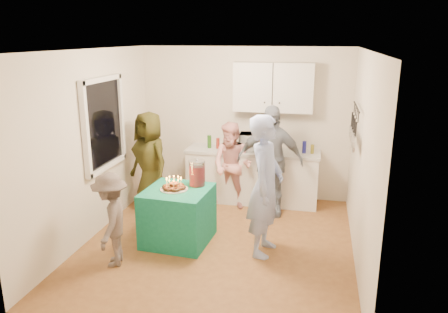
% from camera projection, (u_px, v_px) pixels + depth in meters
% --- Properties ---
extents(floor, '(4.00, 4.00, 0.00)m').
position_uv_depth(floor, '(219.00, 243.00, 6.03)').
color(floor, brown).
rests_on(floor, ground).
extents(ceiling, '(4.00, 4.00, 0.00)m').
position_uv_depth(ceiling, '(218.00, 50.00, 5.33)').
color(ceiling, white).
rests_on(ceiling, floor).
extents(back_wall, '(3.60, 3.60, 0.00)m').
position_uv_depth(back_wall, '(244.00, 123.00, 7.56)').
color(back_wall, silver).
rests_on(back_wall, floor).
extents(left_wall, '(4.00, 4.00, 0.00)m').
position_uv_depth(left_wall, '(92.00, 145.00, 6.05)').
color(left_wall, silver).
rests_on(left_wall, floor).
extents(right_wall, '(4.00, 4.00, 0.00)m').
position_uv_depth(right_wall, '(362.00, 161.00, 5.31)').
color(right_wall, silver).
rests_on(right_wall, floor).
extents(window_night, '(0.04, 1.00, 1.20)m').
position_uv_depth(window_night, '(103.00, 124.00, 6.26)').
color(window_night, black).
rests_on(window_night, left_wall).
extents(counter, '(2.20, 0.58, 0.86)m').
position_uv_depth(counter, '(252.00, 177.00, 7.47)').
color(counter, white).
rests_on(counter, floor).
extents(countertop, '(2.24, 0.62, 0.05)m').
position_uv_depth(countertop, '(253.00, 151.00, 7.35)').
color(countertop, beige).
rests_on(countertop, counter).
extents(upper_cabinet, '(1.30, 0.30, 0.80)m').
position_uv_depth(upper_cabinet, '(273.00, 87.00, 7.14)').
color(upper_cabinet, white).
rests_on(upper_cabinet, back_wall).
extents(pot_rack, '(0.12, 1.00, 0.60)m').
position_uv_depth(pot_rack, '(354.00, 125.00, 5.90)').
color(pot_rack, black).
rests_on(pot_rack, right_wall).
extents(microwave, '(0.54, 0.39, 0.28)m').
position_uv_depth(microwave, '(255.00, 142.00, 7.30)').
color(microwave, white).
rests_on(microwave, countertop).
extents(party_table, '(0.91, 0.91, 0.76)m').
position_uv_depth(party_table, '(178.00, 216.00, 6.00)').
color(party_table, '#117656').
rests_on(party_table, floor).
extents(donut_cake, '(0.38, 0.38, 0.18)m').
position_uv_depth(donut_cake, '(174.00, 183.00, 5.87)').
color(donut_cake, '#381C0C').
rests_on(donut_cake, party_table).
extents(punch_jar, '(0.22, 0.22, 0.34)m').
position_uv_depth(punch_jar, '(197.00, 174.00, 6.01)').
color(punch_jar, '#B10E18').
rests_on(punch_jar, party_table).
extents(man_birthday, '(0.52, 0.72, 1.84)m').
position_uv_depth(man_birthday, '(265.00, 186.00, 5.55)').
color(man_birthday, '#9DAFE4').
rests_on(man_birthday, floor).
extents(woman_back_left, '(0.95, 0.85, 1.62)m').
position_uv_depth(woman_back_left, '(150.00, 161.00, 7.03)').
color(woman_back_left, '#524F17').
rests_on(woman_back_left, floor).
extents(woman_back_center, '(0.81, 0.70, 1.43)m').
position_uv_depth(woman_back_center, '(232.00, 166.00, 7.12)').
color(woman_back_center, '#EA7A7E').
rests_on(woman_back_center, floor).
extents(woman_back_right, '(1.05, 0.47, 1.76)m').
position_uv_depth(woman_back_right, '(270.00, 161.00, 6.82)').
color(woman_back_right, black).
rests_on(woman_back_right, floor).
extents(child_near_left, '(0.61, 0.85, 1.19)m').
position_uv_depth(child_near_left, '(111.00, 220.00, 5.34)').
color(child_near_left, '#4E423E').
rests_on(child_near_left, floor).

